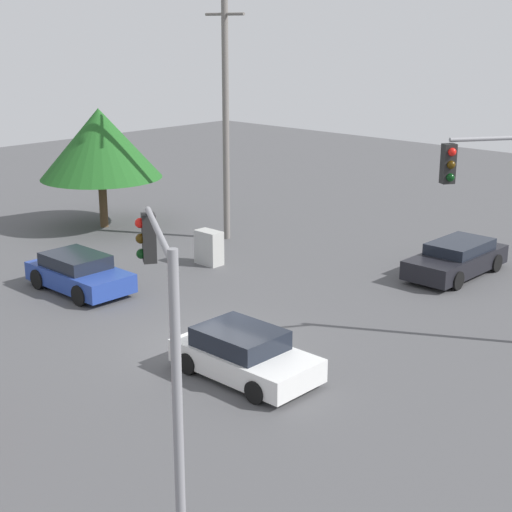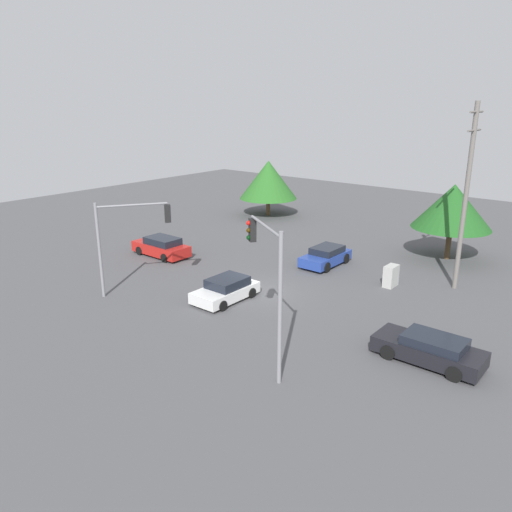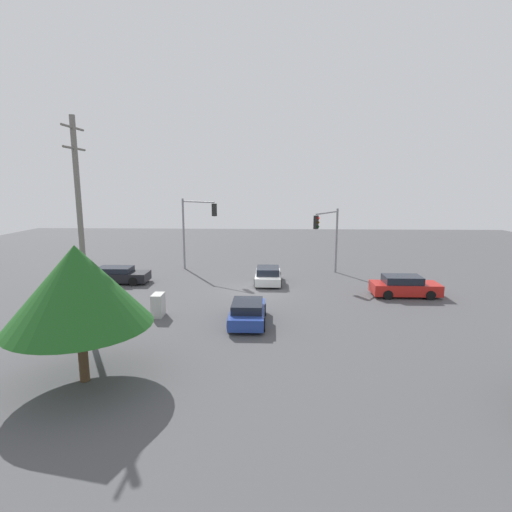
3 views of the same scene
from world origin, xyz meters
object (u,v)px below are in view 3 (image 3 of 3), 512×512
sedan_blue (248,312)px  electrical_cabinet (158,305)px  sedan_red (404,286)px  traffic_signal_main (328,230)px  sedan_white (268,275)px  sedan_dark (118,275)px  traffic_signal_cross (196,222)px

sedan_blue → electrical_cabinet: bearing=169.1°
sedan_red → traffic_signal_main: size_ratio=0.82×
sedan_white → traffic_signal_main: 6.57m
sedan_blue → sedan_red: 12.11m
sedan_dark → sedan_red: sedan_red is taller
sedan_white → traffic_signal_main: size_ratio=0.72×
sedan_dark → electrical_cabinet: electrical_cabinet is taller
sedan_dark → traffic_signal_cross: (-4.70, 5.38, 3.76)m
traffic_signal_main → electrical_cabinet: (10.88, -11.41, -3.21)m
sedan_blue → sedan_dark: size_ratio=0.88×
electrical_cabinet → traffic_signal_main: bearing=133.6°
sedan_red → traffic_signal_main: (-6.02, -4.51, 3.19)m
traffic_signal_main → traffic_signal_cross: 11.56m
sedan_blue → sedan_dark: (-8.80, -10.76, -0.01)m
sedan_blue → electrical_cabinet: electrical_cabinet is taller
electrical_cabinet → sedan_white: bearing=141.7°
sedan_dark → electrical_cabinet: bearing=34.9°
sedan_blue → traffic_signal_cross: bearing=111.7°
traffic_signal_main → electrical_cabinet: traffic_signal_main is taller
traffic_signal_main → electrical_cabinet: 16.09m
sedan_white → sedan_dark: size_ratio=0.86×
sedan_blue → electrical_cabinet: (-1.03, -5.35, 0.03)m
traffic_signal_main → electrical_cabinet: size_ratio=4.16×
traffic_signal_cross → sedan_blue: bearing=-34.7°
sedan_white → traffic_signal_cross: size_ratio=0.63×
sedan_dark → sedan_white: bearing=91.7°
sedan_blue → traffic_signal_main: (-11.90, 6.06, 3.24)m
traffic_signal_main → sedan_white: bearing=-27.9°
electrical_cabinet → traffic_signal_cross: bearing=-179.9°
traffic_signal_cross → electrical_cabinet: size_ratio=4.76×
sedan_dark → traffic_signal_main: bearing=100.4°
sedan_blue → traffic_signal_main: size_ratio=0.73×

